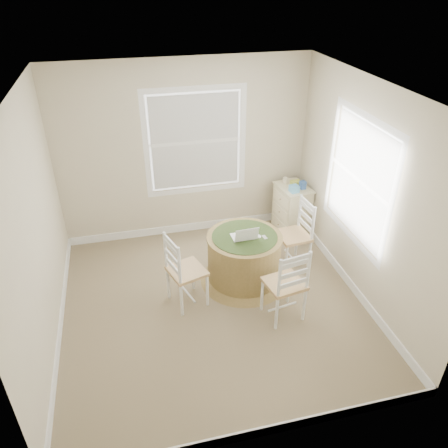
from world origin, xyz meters
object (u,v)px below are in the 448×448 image
object	(u,v)px
chair_left	(187,270)
chair_near	(284,283)
round_table	(244,256)
corner_chest	(291,209)
laptop	(244,236)
chair_right	(293,235)

from	to	relation	value
chair_left	chair_near	world-z (taller)	same
round_table	corner_chest	xyz separation A→B (m)	(1.05, 1.03, 0.01)
round_table	corner_chest	size ratio (longest dim) A/B	1.50
chair_near	corner_chest	xyz separation A→B (m)	(0.79, 1.78, -0.10)
chair_left	laptop	size ratio (longest dim) A/B	3.11
chair_left	laptop	world-z (taller)	chair_left
laptop	chair_left	bearing A→B (deg)	13.64
chair_right	laptop	world-z (taller)	chair_right
round_table	chair_right	world-z (taller)	chair_right
chair_left	corner_chest	world-z (taller)	chair_left
chair_right	chair_near	bearing A→B (deg)	-32.43
corner_chest	chair_right	bearing A→B (deg)	-118.05
chair_left	laptop	distance (m)	0.83
round_table	chair_near	world-z (taller)	chair_near
round_table	laptop	xyz separation A→B (m)	(-0.02, -0.03, 0.33)
round_table	chair_near	bearing A→B (deg)	-79.73
round_table	chair_left	size ratio (longest dim) A/B	1.19
round_table	chair_left	world-z (taller)	chair_left
chair_left	chair_near	bearing A→B (deg)	-133.19
round_table	chair_right	size ratio (longest dim) A/B	1.19
chair_left	chair_right	distance (m)	1.58
chair_near	laptop	xyz separation A→B (m)	(-0.28, 0.72, 0.23)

